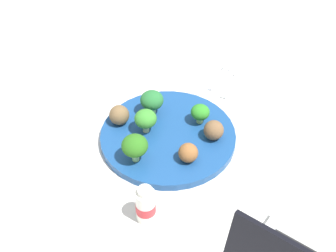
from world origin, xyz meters
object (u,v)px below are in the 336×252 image
(meatball_mid_right, at_px, (188,153))
(napkin, at_px, (227,80))
(broccoli_floret_back_left, at_px, (135,146))
(fork, at_px, (222,74))
(broccoli_floret_front_left, at_px, (146,119))
(plate, at_px, (168,136))
(broccoli_floret_mid_left, at_px, (152,101))
(knife, at_px, (236,79))
(broccoli_floret_near_rim, at_px, (200,112))
(meatball_far_rim, at_px, (119,115))
(yogurt_bottle, at_px, (146,205))
(meatball_center, at_px, (214,130))

(meatball_mid_right, distance_m, napkin, 0.30)
(meatball_mid_right, bearing_deg, broccoli_floret_back_left, 117.36)
(fork, bearing_deg, broccoli_floret_front_left, 167.17)
(meatball_mid_right, relative_size, fork, 0.32)
(plate, relative_size, broccoli_floret_mid_left, 5.04)
(broccoli_floret_mid_left, distance_m, knife, 0.24)
(broccoli_floret_near_rim, distance_m, meatball_far_rim, 0.17)
(yogurt_bottle, bearing_deg, broccoli_floret_back_left, 38.46)
(broccoli_floret_mid_left, height_order, broccoli_floret_near_rim, broccoli_floret_mid_left)
(meatball_far_rim, bearing_deg, broccoli_floret_front_left, -87.57)
(broccoli_floret_mid_left, relative_size, yogurt_bottle, 0.71)
(fork, distance_m, yogurt_bottle, 0.45)
(broccoli_floret_near_rim, bearing_deg, plate, 144.52)
(meatball_mid_right, xyz_separation_m, fork, (0.30, 0.05, -0.03))
(broccoli_floret_mid_left, distance_m, meatball_far_rim, 0.08)
(meatball_mid_right, xyz_separation_m, knife, (0.30, 0.02, -0.03))
(yogurt_bottle, bearing_deg, knife, 0.56)
(plate, height_order, broccoli_floret_near_rim, broccoli_floret_near_rim)
(meatball_mid_right, bearing_deg, broccoli_floret_near_rim, 12.78)
(broccoli_floret_back_left, xyz_separation_m, broccoli_floret_mid_left, (0.14, 0.04, -0.00))
(meatball_mid_right, distance_m, knife, 0.30)
(broccoli_floret_near_rim, height_order, fork, broccoli_floret_near_rim)
(fork, bearing_deg, yogurt_bottle, -174.86)
(broccoli_floret_near_rim, relative_size, fork, 0.36)
(broccoli_floret_near_rim, xyz_separation_m, napkin, (0.18, 0.01, -0.04))
(meatball_mid_right, distance_m, meatball_center, 0.08)
(meatball_center, distance_m, yogurt_bottle, 0.23)
(napkin, xyz_separation_m, yogurt_bottle, (-0.44, -0.02, 0.03))
(broccoli_floret_front_left, xyz_separation_m, fork, (0.27, -0.06, -0.04))
(meatball_far_rim, xyz_separation_m, napkin, (0.26, -0.14, -0.03))
(broccoli_floret_front_left, height_order, meatball_far_rim, broccoli_floret_front_left)
(meatball_mid_right, bearing_deg, broccoli_floret_front_left, 73.31)
(meatball_center, relative_size, yogurt_bottle, 0.53)
(yogurt_bottle, bearing_deg, meatball_center, -7.58)
(fork, bearing_deg, broccoli_floret_back_left, 173.64)
(broccoli_floret_mid_left, bearing_deg, yogurt_bottle, -153.53)
(broccoli_floret_back_left, xyz_separation_m, meatball_far_rim, (0.08, 0.08, -0.02))
(meatball_center, bearing_deg, meatball_mid_right, 166.60)
(broccoli_floret_mid_left, bearing_deg, plate, -124.43)
(plate, bearing_deg, meatball_mid_right, -125.33)
(broccoli_floret_mid_left, height_order, yogurt_bottle, yogurt_bottle)
(broccoli_floret_near_rim, relative_size, yogurt_bottle, 0.55)
(meatball_far_rim, height_order, fork, meatball_far_rim)
(broccoli_floret_near_rim, bearing_deg, napkin, 2.67)
(plate, xyz_separation_m, yogurt_bottle, (-0.19, -0.06, 0.03))
(knife, distance_m, yogurt_bottle, 0.45)
(broccoli_floret_back_left, height_order, knife, broccoli_floret_back_left)
(broccoli_floret_front_left, xyz_separation_m, broccoli_floret_near_rim, (0.08, -0.09, -0.01))
(broccoli_floret_near_rim, bearing_deg, yogurt_bottle, -176.89)
(fork, relative_size, yogurt_bottle, 1.54)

